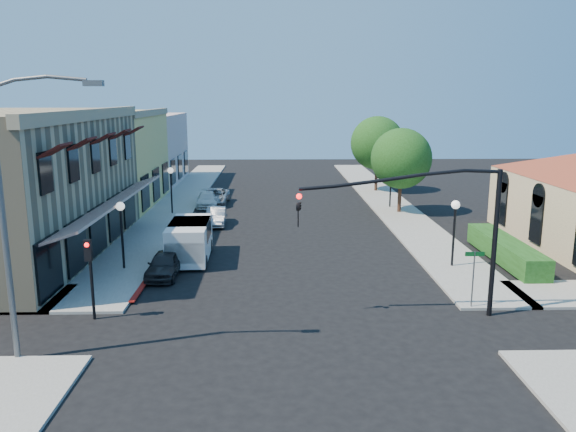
{
  "coord_description": "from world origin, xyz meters",
  "views": [
    {
      "loc": [
        -0.75,
        -19.85,
        8.74
      ],
      "look_at": [
        -0.04,
        8.97,
        2.6
      ],
      "focal_mm": 35.0,
      "sensor_mm": 36.0,
      "label": 1
    }
  ],
  "objects_px": {
    "street_tree_b": "(377,143)",
    "lamppost_left_near": "(121,218)",
    "lamppost_left_far": "(171,179)",
    "lamppost_right_near": "(455,216)",
    "white_van": "(190,238)",
    "signal_mast_arm": "(443,218)",
    "lamppost_right_far": "(391,174)",
    "parked_car_b": "(216,216)",
    "secondary_signal": "(90,264)",
    "parked_car_a": "(165,264)",
    "parked_car_d": "(215,197)",
    "street_name_sign": "(474,270)",
    "cobra_streetlight": "(13,207)",
    "street_tree_a": "(401,159)",
    "parked_car_c": "(207,200)"
  },
  "relations": [
    {
      "from": "secondary_signal",
      "to": "parked_car_a",
      "type": "distance_m",
      "value": 6.07
    },
    {
      "from": "street_tree_a",
      "to": "lamppost_left_far",
      "type": "xyz_separation_m",
      "value": [
        -17.3,
        0.0,
        -1.46
      ]
    },
    {
      "from": "cobra_streetlight",
      "to": "white_van",
      "type": "relative_size",
      "value": 1.94
    },
    {
      "from": "cobra_streetlight",
      "to": "white_van",
      "type": "distance_m",
      "value": 12.98
    },
    {
      "from": "street_tree_b",
      "to": "white_van",
      "type": "bearing_deg",
      "value": -122.45
    },
    {
      "from": "street_name_sign",
      "to": "parked_car_b",
      "type": "height_order",
      "value": "street_name_sign"
    },
    {
      "from": "parked_car_b",
      "to": "street_name_sign",
      "type": "bearing_deg",
      "value": -54.98
    },
    {
      "from": "signal_mast_arm",
      "to": "parked_car_d",
      "type": "bearing_deg",
      "value": 115.17
    },
    {
      "from": "cobra_streetlight",
      "to": "lamppost_left_far",
      "type": "distance_m",
      "value": 24.14
    },
    {
      "from": "lamppost_left_near",
      "to": "lamppost_right_far",
      "type": "xyz_separation_m",
      "value": [
        17.0,
        16.0,
        0.0
      ]
    },
    {
      "from": "white_van",
      "to": "parked_car_a",
      "type": "distance_m",
      "value": 2.97
    },
    {
      "from": "lamppost_left_near",
      "to": "white_van",
      "type": "distance_m",
      "value": 3.89
    },
    {
      "from": "street_name_sign",
      "to": "parked_car_a",
      "type": "height_order",
      "value": "street_name_sign"
    },
    {
      "from": "signal_mast_arm",
      "to": "parked_car_a",
      "type": "xyz_separation_m",
      "value": [
        -12.06,
        5.45,
        -3.47
      ]
    },
    {
      "from": "secondary_signal",
      "to": "parked_car_b",
      "type": "bearing_deg",
      "value": 79.29
    },
    {
      "from": "street_tree_b",
      "to": "parked_car_d",
      "type": "distance_m",
      "value": 16.14
    },
    {
      "from": "secondary_signal",
      "to": "cobra_streetlight",
      "type": "relative_size",
      "value": 0.36
    },
    {
      "from": "street_name_sign",
      "to": "white_van",
      "type": "bearing_deg",
      "value": 149.64
    },
    {
      "from": "signal_mast_arm",
      "to": "street_name_sign",
      "type": "xyz_separation_m",
      "value": [
        1.64,
        0.7,
        -2.39
      ]
    },
    {
      "from": "street_name_sign",
      "to": "lamppost_right_near",
      "type": "bearing_deg",
      "value": 80.22
    },
    {
      "from": "white_van",
      "to": "parked_car_d",
      "type": "xyz_separation_m",
      "value": [
        -0.3,
        16.27,
        -0.58
      ]
    },
    {
      "from": "street_tree_a",
      "to": "lamppost_left_far",
      "type": "height_order",
      "value": "street_tree_a"
    },
    {
      "from": "secondary_signal",
      "to": "lamppost_left_near",
      "type": "distance_m",
      "value": 6.63
    },
    {
      "from": "secondary_signal",
      "to": "parked_car_a",
      "type": "height_order",
      "value": "secondary_signal"
    },
    {
      "from": "lamppost_left_far",
      "to": "lamppost_right_near",
      "type": "bearing_deg",
      "value": -39.47
    },
    {
      "from": "street_tree_b",
      "to": "parked_car_c",
      "type": "distance_m",
      "value": 17.02
    },
    {
      "from": "street_tree_a",
      "to": "lamppost_left_near",
      "type": "height_order",
      "value": "street_tree_a"
    },
    {
      "from": "street_tree_b",
      "to": "signal_mast_arm",
      "type": "xyz_separation_m",
      "value": [
        -2.94,
        -30.5,
        -0.46
      ]
    },
    {
      "from": "signal_mast_arm",
      "to": "lamppost_right_far",
      "type": "relative_size",
      "value": 2.24
    },
    {
      "from": "lamppost_left_near",
      "to": "white_van",
      "type": "relative_size",
      "value": 0.74
    },
    {
      "from": "secondary_signal",
      "to": "parked_car_d",
      "type": "height_order",
      "value": "secondary_signal"
    },
    {
      "from": "street_name_sign",
      "to": "lamppost_right_far",
      "type": "xyz_separation_m",
      "value": [
        1.0,
        21.8,
        1.04
      ]
    },
    {
      "from": "street_tree_a",
      "to": "parked_car_c",
      "type": "relative_size",
      "value": 1.61
    },
    {
      "from": "street_tree_a",
      "to": "street_name_sign",
      "type": "xyz_separation_m",
      "value": [
        -1.3,
        -19.8,
        -2.5
      ]
    },
    {
      "from": "cobra_streetlight",
      "to": "lamppost_left_near",
      "type": "height_order",
      "value": "cobra_streetlight"
    },
    {
      "from": "signal_mast_arm",
      "to": "parked_car_c",
      "type": "relative_size",
      "value": 1.99
    },
    {
      "from": "parked_car_b",
      "to": "parked_car_d",
      "type": "height_order",
      "value": "parked_car_d"
    },
    {
      "from": "parked_car_c",
      "to": "lamppost_left_near",
      "type": "bearing_deg",
      "value": -102.22
    },
    {
      "from": "street_tree_b",
      "to": "white_van",
      "type": "distance_m",
      "value": 26.6
    },
    {
      "from": "parked_car_d",
      "to": "street_tree_b",
      "type": "bearing_deg",
      "value": 24.61
    },
    {
      "from": "white_van",
      "to": "parked_car_c",
      "type": "height_order",
      "value": "white_van"
    },
    {
      "from": "parked_car_b",
      "to": "secondary_signal",
      "type": "bearing_deg",
      "value": -103.01
    },
    {
      "from": "street_tree_a",
      "to": "signal_mast_arm",
      "type": "xyz_separation_m",
      "value": [
        -2.94,
        -20.5,
        -0.11
      ]
    },
    {
      "from": "signal_mast_arm",
      "to": "parked_car_b",
      "type": "bearing_deg",
      "value": 122.33
    },
    {
      "from": "lamppost_left_near",
      "to": "lamppost_right_near",
      "type": "relative_size",
      "value": 1.0
    },
    {
      "from": "street_tree_a",
      "to": "street_tree_b",
      "type": "distance_m",
      "value": 10.01
    },
    {
      "from": "street_tree_b",
      "to": "signal_mast_arm",
      "type": "height_order",
      "value": "street_tree_b"
    },
    {
      "from": "lamppost_right_near",
      "to": "parked_car_d",
      "type": "relative_size",
      "value": 0.78
    },
    {
      "from": "street_tree_b",
      "to": "lamppost_left_near",
      "type": "distance_m",
      "value": 29.64
    },
    {
      "from": "lamppost_left_far",
      "to": "parked_car_d",
      "type": "distance_m",
      "value": 5.34
    }
  ]
}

